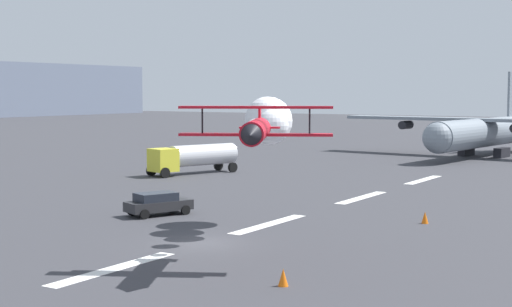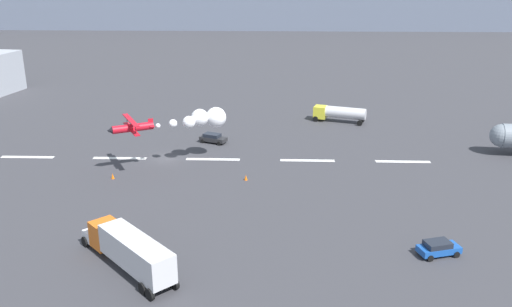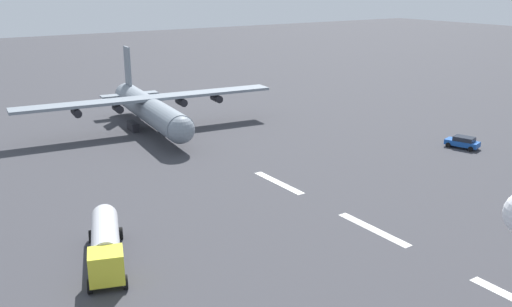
% 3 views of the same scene
% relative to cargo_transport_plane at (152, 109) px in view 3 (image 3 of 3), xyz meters
% --- Properties ---
extents(runway_stripe_5, '(8.00, 0.90, 0.01)m').
position_rel_cargo_transport_plane_xyz_m(runway_stripe_5, '(-41.09, -2.53, -3.23)').
color(runway_stripe_5, white).
rests_on(runway_stripe_5, ground).
extents(runway_stripe_6, '(8.00, 0.90, 0.01)m').
position_rel_cargo_transport_plane_xyz_m(runway_stripe_6, '(-27.08, -2.53, -3.23)').
color(runway_stripe_6, white).
rests_on(runway_stripe_6, ground).
extents(cargo_transport_plane, '(27.28, 37.21, 10.85)m').
position_rel_cargo_transport_plane_xyz_m(cargo_transport_plane, '(0.00, 0.00, 0.00)').
color(cargo_transport_plane, gray).
rests_on(cargo_transport_plane, ground).
extents(fuel_tanker_truck, '(9.76, 5.48, 2.90)m').
position_rel_cargo_transport_plane_xyz_m(fuel_tanker_truck, '(-34.21, 18.72, -1.48)').
color(fuel_tanker_truck, yellow).
rests_on(fuel_tanker_truck, ground).
extents(followme_car_yellow, '(4.47, 2.95, 1.52)m').
position_rel_cargo_transport_plane_xyz_m(followme_car_yellow, '(-29.67, -29.83, -2.42)').
color(followme_car_yellow, '#194CA5').
rests_on(followme_car_yellow, ground).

